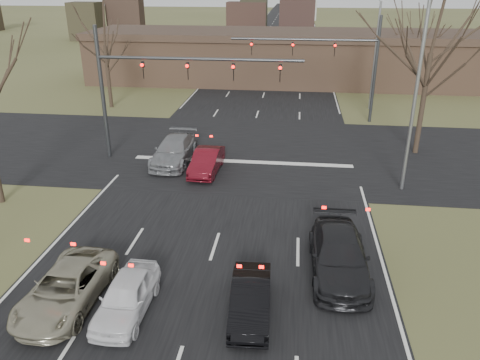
{
  "coord_description": "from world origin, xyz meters",
  "views": [
    {
      "loc": [
        3.1,
        -13.79,
        10.45
      ],
      "look_at": [
        0.76,
        5.59,
        2.0
      ],
      "focal_mm": 35.0,
      "sensor_mm": 36.0,
      "label": 1
    }
  ],
  "objects_px": {
    "streetlight_right_near": "(413,86)",
    "car_charcoal_sedan": "(339,255)",
    "car_silver_suv": "(66,288)",
    "car_grey_ahead": "(174,150)",
    "building": "(287,57)",
    "mast_arm_near": "(154,78)",
    "car_white_sedan": "(126,296)",
    "car_red_ahead": "(207,161)",
    "streetlight_right_far": "(374,42)",
    "mast_arm_far": "(339,56)",
    "car_black_hatch": "(250,299)"
  },
  "relations": [
    {
      "from": "mast_arm_near",
      "to": "car_red_ahead",
      "type": "bearing_deg",
      "value": -29.05
    },
    {
      "from": "mast_arm_far",
      "to": "car_red_ahead",
      "type": "height_order",
      "value": "mast_arm_far"
    },
    {
      "from": "building",
      "to": "car_black_hatch",
      "type": "bearing_deg",
      "value": -90.11
    },
    {
      "from": "mast_arm_far",
      "to": "streetlight_right_near",
      "type": "height_order",
      "value": "streetlight_right_near"
    },
    {
      "from": "building",
      "to": "car_charcoal_sedan",
      "type": "distance_m",
      "value": 36.46
    },
    {
      "from": "mast_arm_near",
      "to": "streetlight_right_far",
      "type": "bearing_deg",
      "value": 43.89
    },
    {
      "from": "car_black_hatch",
      "to": "streetlight_right_near",
      "type": "bearing_deg",
      "value": 55.22
    },
    {
      "from": "car_charcoal_sedan",
      "to": "car_red_ahead",
      "type": "relative_size",
      "value": 1.28
    },
    {
      "from": "car_white_sedan",
      "to": "car_grey_ahead",
      "type": "bearing_deg",
      "value": 98.49
    },
    {
      "from": "mast_arm_near",
      "to": "car_grey_ahead",
      "type": "distance_m",
      "value": 4.48
    },
    {
      "from": "mast_arm_far",
      "to": "car_red_ahead",
      "type": "xyz_separation_m",
      "value": [
        -8.04,
        -11.88,
        -4.35
      ]
    },
    {
      "from": "car_grey_ahead",
      "to": "streetlight_right_near",
      "type": "bearing_deg",
      "value": -10.15
    },
    {
      "from": "car_red_ahead",
      "to": "mast_arm_near",
      "type": "bearing_deg",
      "value": 153.14
    },
    {
      "from": "streetlight_right_near",
      "to": "car_charcoal_sedan",
      "type": "xyz_separation_m",
      "value": [
        -3.79,
        -8.28,
        -4.83
      ]
    },
    {
      "from": "streetlight_right_near",
      "to": "car_black_hatch",
      "type": "height_order",
      "value": "streetlight_right_near"
    },
    {
      "from": "car_silver_suv",
      "to": "car_charcoal_sedan",
      "type": "relative_size",
      "value": 0.9
    },
    {
      "from": "car_silver_suv",
      "to": "car_grey_ahead",
      "type": "distance_m",
      "value": 13.83
    },
    {
      "from": "mast_arm_near",
      "to": "mast_arm_far",
      "type": "relative_size",
      "value": 1.09
    },
    {
      "from": "building",
      "to": "car_grey_ahead",
      "type": "xyz_separation_m",
      "value": [
        -6.13,
        -25.5,
        -1.91
      ]
    },
    {
      "from": "car_grey_ahead",
      "to": "car_white_sedan",
      "type": "bearing_deg",
      "value": -81.48
    },
    {
      "from": "building",
      "to": "streetlight_right_far",
      "type": "height_order",
      "value": "streetlight_right_far"
    },
    {
      "from": "building",
      "to": "car_silver_suv",
      "type": "height_order",
      "value": "building"
    },
    {
      "from": "mast_arm_far",
      "to": "streetlight_right_far",
      "type": "bearing_deg",
      "value": 51.89
    },
    {
      "from": "streetlight_right_near",
      "to": "car_black_hatch",
      "type": "distance_m",
      "value": 13.99
    },
    {
      "from": "building",
      "to": "car_white_sedan",
      "type": "height_order",
      "value": "building"
    },
    {
      "from": "streetlight_right_near",
      "to": "car_grey_ahead",
      "type": "relative_size",
      "value": 1.92
    },
    {
      "from": "building",
      "to": "car_silver_suv",
      "type": "distance_m",
      "value": 39.9
    },
    {
      "from": "building",
      "to": "car_grey_ahead",
      "type": "bearing_deg",
      "value": -103.51
    },
    {
      "from": "car_black_hatch",
      "to": "car_grey_ahead",
      "type": "height_order",
      "value": "car_grey_ahead"
    },
    {
      "from": "mast_arm_near",
      "to": "car_white_sedan",
      "type": "bearing_deg",
      "value": -78.29
    },
    {
      "from": "car_silver_suv",
      "to": "car_grey_ahead",
      "type": "bearing_deg",
      "value": 90.55
    },
    {
      "from": "building",
      "to": "streetlight_right_near",
      "type": "bearing_deg",
      "value": -76.31
    },
    {
      "from": "mast_arm_near",
      "to": "car_white_sedan",
      "type": "xyz_separation_m",
      "value": [
        3.01,
        -14.5,
        -4.43
      ]
    },
    {
      "from": "car_charcoal_sedan",
      "to": "mast_arm_far",
      "type": "bearing_deg",
      "value": 85.59
    },
    {
      "from": "car_grey_ahead",
      "to": "car_red_ahead",
      "type": "relative_size",
      "value": 1.28
    },
    {
      "from": "car_white_sedan",
      "to": "car_grey_ahead",
      "type": "height_order",
      "value": "car_grey_ahead"
    },
    {
      "from": "mast_arm_near",
      "to": "building",
      "type": "bearing_deg",
      "value": 73.87
    },
    {
      "from": "streetlight_right_near",
      "to": "car_charcoal_sedan",
      "type": "height_order",
      "value": "streetlight_right_near"
    },
    {
      "from": "streetlight_right_far",
      "to": "car_black_hatch",
      "type": "height_order",
      "value": "streetlight_right_far"
    },
    {
      "from": "mast_arm_far",
      "to": "car_black_hatch",
      "type": "xyz_separation_m",
      "value": [
        -4.26,
        -24.11,
        -4.41
      ]
    },
    {
      "from": "building",
      "to": "car_silver_suv",
      "type": "relative_size",
      "value": 9.0
    },
    {
      "from": "building",
      "to": "car_red_ahead",
      "type": "xyz_separation_m",
      "value": [
        -3.85,
        -26.88,
        -1.99
      ]
    },
    {
      "from": "car_charcoal_sedan",
      "to": "car_black_hatch",
      "type": "bearing_deg",
      "value": -138.94
    },
    {
      "from": "car_silver_suv",
      "to": "car_white_sedan",
      "type": "relative_size",
      "value": 1.25
    },
    {
      "from": "mast_arm_near",
      "to": "car_silver_suv",
      "type": "relative_size",
      "value": 2.57
    },
    {
      "from": "car_silver_suv",
      "to": "car_white_sedan",
      "type": "distance_m",
      "value": 2.21
    },
    {
      "from": "mast_arm_near",
      "to": "streetlight_right_near",
      "type": "bearing_deg",
      "value": -12.05
    },
    {
      "from": "mast_arm_far",
      "to": "car_red_ahead",
      "type": "bearing_deg",
      "value": -124.08
    },
    {
      "from": "streetlight_right_near",
      "to": "streetlight_right_far",
      "type": "bearing_deg",
      "value": 88.32
    },
    {
      "from": "mast_arm_far",
      "to": "car_charcoal_sedan",
      "type": "distance_m",
      "value": 21.73
    }
  ]
}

